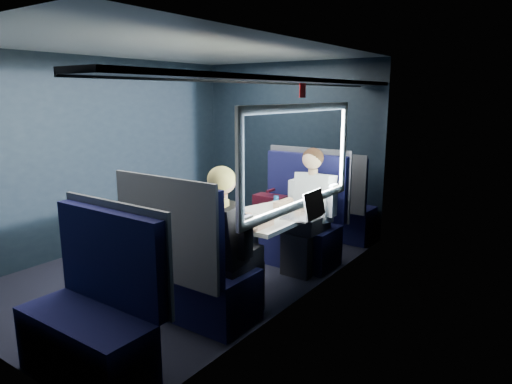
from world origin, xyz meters
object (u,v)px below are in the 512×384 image
Objects in this scene: woman at (226,237)px; bottle_small at (309,205)px; man at (309,204)px; cup at (305,206)px; seat_bay_near at (295,223)px; table at (267,223)px; seat_bay_far at (190,273)px; seat_row_back at (95,317)px; seat_row_front at (332,208)px; laptop at (308,211)px.

bottle_small is (0.23, 0.96, 0.11)m from woman.
man reaches higher than cup.
woman is (0.27, -1.58, 0.30)m from seat_bay_near.
man reaches higher than table.
seat_bay_near is 1.75m from seat_bay_far.
seat_bay_far is at bearing -107.26° from cup.
bottle_small is at bearing -50.83° from seat_bay_near.
seat_row_back is 0.88× the size of woman.
man reaches higher than seat_bay_near.
man is 14.42× the size of cup.
seat_bay_near is 1.09× the size of seat_row_front.
woman is 3.65× the size of laptop.
seat_bay_far is 0.95× the size of woman.
seat_bay_near is 1.09× the size of seat_row_back.
seat_bay_near reaches higher than seat_row_front.
seat_bay_near is 0.93m from seat_row_front.
man is 6.15× the size of bottle_small.
woman is (0.25, 1.09, 0.32)m from seat_row_back.
seat_bay_far is at bearing -90.00° from seat_row_front.
seat_row_front is at bearing 95.80° from table.
seat_row_back is 2.22m from cup.
woman reaches higher than bottle_small.
table is 0.71m from woman.
seat_row_back is (0.00, -3.59, 0.00)m from seat_row_front.
seat_row_front is at bearing 102.83° from man.
laptop is (0.54, 1.92, 0.40)m from seat_row_back.
seat_row_back is at bearing -95.80° from table.
laptop is at bearing 19.23° from table.
table is 0.43m from bottle_small.
man reaches higher than bottle_small.
man is at bearing 111.48° from cup.
seat_row_front is 1.67m from bottle_small.
bottle_small is (-0.06, 0.13, 0.02)m from laptop.
seat_bay_far is 1.62m from man.
laptop is (0.36, 0.12, 0.15)m from table.
seat_row_front reaches higher than table.
bottle_small is (0.48, -1.54, 0.43)m from seat_row_front.
table is at bearing -160.77° from laptop.
seat_bay_near is 0.95× the size of woman.
table is 0.43m from cup.
table is at bearing 84.20° from seat_row_back.
man reaches higher than laptop.
seat_bay_near reaches higher than table.
table is 0.93m from seat_bay_near.
cup is (0.13, 1.07, 0.06)m from woman.
seat_bay_far is at bearing -101.78° from table.
seat_bay_far is (-0.18, -0.87, -0.25)m from table.
table is 0.86× the size of seat_row_front.
seat_bay_near is 1.00× the size of seat_bay_far.
seat_bay_near is 0.74m from cup.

